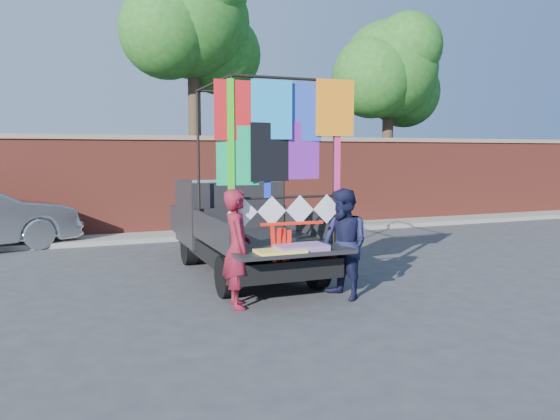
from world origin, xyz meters
name	(u,v)px	position (x,y,z in m)	size (l,w,h in m)	color
ground	(256,299)	(0.00, 0.00, 0.00)	(90.00, 90.00, 0.00)	#38383A
brick_wall	(169,184)	(0.00, 7.00, 1.33)	(30.00, 0.45, 2.61)	brown
curb	(175,235)	(0.00, 6.30, 0.06)	(30.00, 1.20, 0.12)	gray
tree_mid	(195,27)	(1.02, 8.12, 5.70)	(4.20, 3.30, 7.73)	#38281C
tree_right	(391,73)	(7.52, 8.12, 4.75)	(4.20, 3.30, 6.62)	#38281C
pickup_truck	(235,225)	(0.37, 2.29, 0.81)	(2.04, 5.12, 3.23)	black
woman	(237,249)	(-0.38, -0.30, 0.83)	(0.61, 0.40, 1.66)	maroon
man	(344,244)	(1.22, -0.45, 0.82)	(0.80, 0.62, 1.64)	#161838
streamer_bundle	(286,237)	(0.32, -0.38, 0.97)	(0.94, 0.11, 0.65)	#FF1C0D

